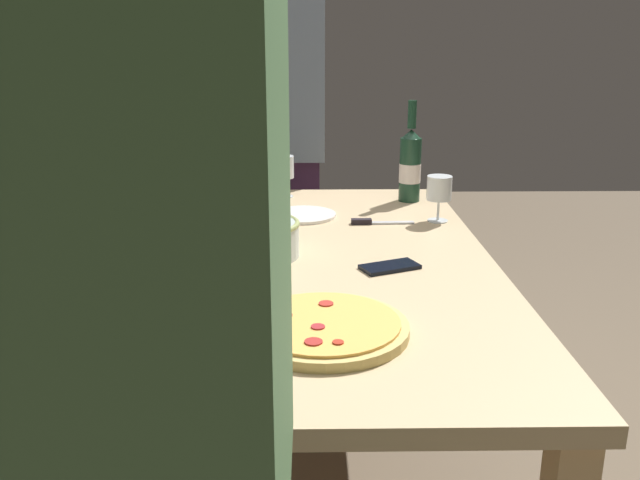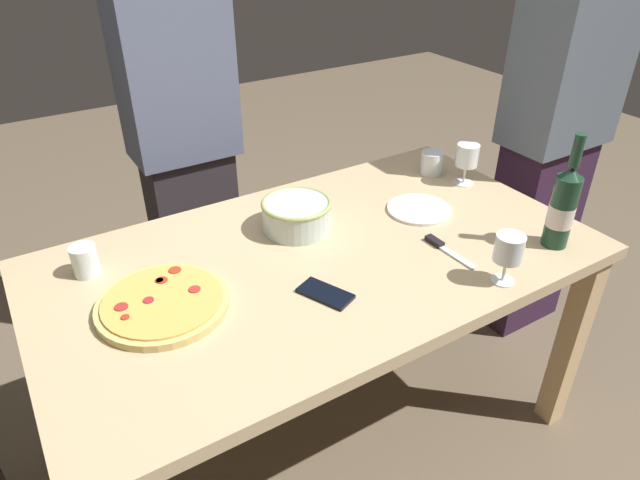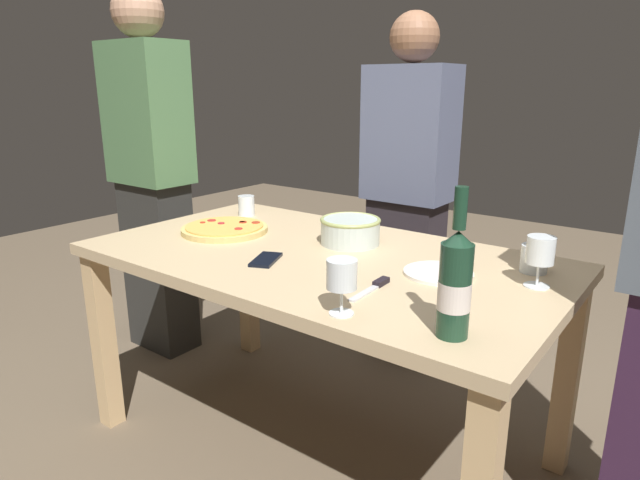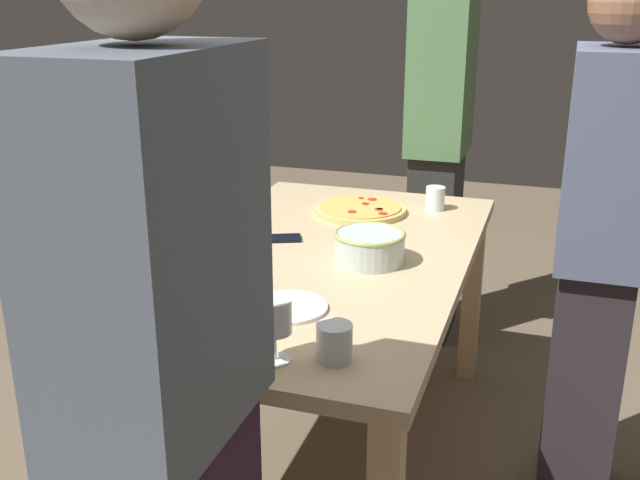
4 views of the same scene
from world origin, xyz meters
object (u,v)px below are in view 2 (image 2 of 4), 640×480
Objects in this scene: wine_glass_near_pizza at (467,158)px; cup_amber at (432,163)px; cell_phone at (325,293)px; pizza_knife at (444,248)px; pizza at (163,304)px; wine_glass_by_bottle at (509,251)px; wine_bottle at (563,206)px; person_guest_left at (184,147)px; dining_table at (320,280)px; person_host at (554,134)px; cup_ceramic at (85,261)px; serving_bowl at (297,214)px; side_plate at (419,209)px.

wine_glass_near_pizza is 1.73× the size of cup_amber.
cell_phone is 0.74× the size of pizza_knife.
pizza is 2.33× the size of wine_glass_by_bottle.
wine_glass_by_bottle is 0.22m from pizza_knife.
wine_bottle reaches higher than pizza.
person_guest_left reaches higher than wine_glass_by_bottle.
dining_table is 1.00× the size of person_guest_left.
wine_bottle is at bearing -97.97° from wine_glass_near_pizza.
cell_phone is 1.22m from person_host.
pizza_knife is (0.32, -0.17, 0.10)m from dining_table.
person_guest_left is (0.36, 0.81, 0.05)m from pizza.
pizza is 1.14m from wine_bottle.
cell_phone is (0.50, -0.43, -0.04)m from cup_ceramic.
wine_glass_near_pizza is at bearing -69.31° from cup_amber.
wine_glass_by_bottle reaches higher than pizza_knife.
person_host is (0.46, -0.16, 0.07)m from cup_amber.
pizza is 3.90× the size of cup_amber.
pizza_knife is at bearing -47.17° from serving_bowl.
pizza reaches higher than side_plate.
cell_phone is at bearing -6.55° from person_guest_left.
cup_ceramic reaches higher than side_plate.
cup_ceramic is at bearing 168.51° from side_plate.
serving_bowl is 0.67m from wine_glass_near_pizza.
pizza_knife is 1.07m from person_guest_left.
person_host reaches higher than pizza_knife.
dining_table is 0.95× the size of person_host.
cell_phone is at bearing -117.74° from dining_table.
dining_table is 18.68× the size of cup_amber.
person_guest_left reaches higher than cup_amber.
pizza is 0.97× the size of wine_bottle.
pizza is 0.51m from serving_bowl.
dining_table is 0.55m from wine_glass_by_bottle.
side_plate is at bearing 6.57° from dining_table.
wine_bottle is 0.22× the size of person_guest_left.
wine_glass_by_bottle is at bearing 132.23° from cell_phone.
serving_bowl is 0.35m from cell_phone.
cell_phone is at bearing 168.22° from wine_bottle.
side_plate is (0.40, -0.11, -0.05)m from serving_bowl.
pizza_knife is (0.31, -0.33, -0.05)m from serving_bowl.
wine_glass_by_bottle is at bearing -124.02° from wine_glass_near_pizza.
cup_amber is (0.29, 0.62, -0.06)m from wine_glass_by_bottle.
side_plate is 0.92m from person_guest_left.
pizza is 1.13m from cup_amber.
pizza_knife is at bearing -24.77° from cup_ceramic.
wine_glass_by_bottle is at bearing -98.74° from side_plate.
side_plate is at bearing 81.26° from wine_glass_by_bottle.
side_plate is at bearing 3.20° from pizza.
pizza is at bearing 155.54° from wine_glass_by_bottle.
serving_bowl is at bearing 132.83° from pizza_knife.
wine_bottle reaches higher than wine_glass_by_bottle.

